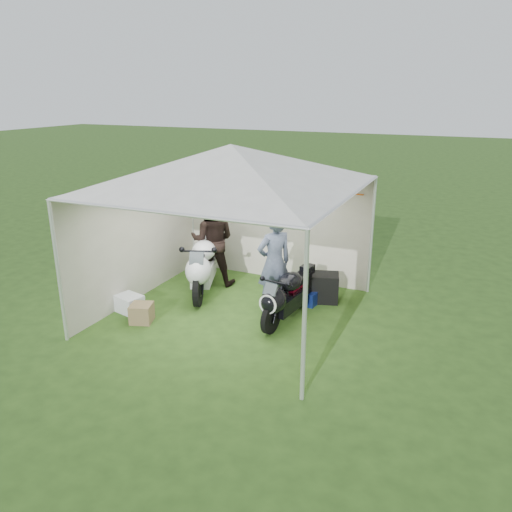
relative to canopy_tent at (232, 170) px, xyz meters
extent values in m
plane|color=#294718|center=(0.00, -0.03, -2.58)|extent=(80.00, 80.00, 0.00)
cylinder|color=silver|center=(-2.00, -2.03, -1.43)|extent=(0.06, 0.06, 2.30)
cylinder|color=silver|center=(2.00, -2.03, -1.43)|extent=(0.06, 0.06, 2.30)
cylinder|color=silver|center=(-2.00, 1.97, -1.43)|extent=(0.06, 0.06, 2.30)
cylinder|color=silver|center=(2.00, 1.97, -1.43)|extent=(0.06, 0.06, 2.30)
cube|color=beige|center=(0.00, 1.97, -1.43)|extent=(4.00, 0.02, 2.30)
cube|color=beige|center=(-2.00, -0.03, -1.43)|extent=(0.02, 4.00, 2.30)
cube|color=beige|center=(2.00, -0.03, -1.43)|extent=(0.02, 4.00, 2.30)
pyramid|color=white|center=(0.00, -0.03, 0.07)|extent=(5.66, 5.66, 0.70)
cube|color=#99A5B7|center=(-1.65, 1.95, -0.73)|extent=(0.22, 0.02, 0.28)
cube|color=#99A5B7|center=(-1.30, 1.95, -0.73)|extent=(0.22, 0.02, 0.28)
cube|color=#99A5B7|center=(-0.95, 1.95, -0.73)|extent=(0.22, 0.01, 0.28)
cube|color=#99A5B7|center=(-0.60, 1.95, -0.73)|extent=(0.22, 0.01, 0.28)
cube|color=#99A5B7|center=(-1.65, 1.95, -1.03)|extent=(0.22, 0.02, 0.28)
cube|color=#99A5B7|center=(-1.30, 1.95, -1.03)|extent=(0.22, 0.01, 0.28)
cube|color=#99A5B7|center=(-0.95, 1.95, -1.03)|extent=(0.22, 0.02, 0.28)
cube|color=#99A5B7|center=(-0.60, 1.95, -1.03)|extent=(0.22, 0.01, 0.28)
cylinder|color=#D8590C|center=(0.20, 1.94, -0.63)|extent=(3.20, 0.02, 0.02)
cylinder|color=black|center=(-0.74, -0.01, -2.25)|extent=(0.33, 0.64, 0.64)
cylinder|color=black|center=(-1.26, 1.39, -2.25)|extent=(0.38, 0.66, 0.64)
cube|color=silver|center=(-0.98, 0.64, -2.17)|extent=(0.70, 1.08, 0.32)
ellipsoid|color=silver|center=(-0.77, 0.09, -1.91)|extent=(0.68, 0.77, 0.53)
ellipsoid|color=silver|center=(-1.02, 0.74, -1.74)|extent=(0.67, 0.78, 0.38)
cube|color=black|center=(-1.17, 1.14, -1.81)|extent=(0.49, 0.70, 0.15)
cube|color=silver|center=(-1.29, 1.47, -1.72)|extent=(0.33, 0.38, 0.19)
cube|color=black|center=(-1.13, 1.04, -1.99)|extent=(0.31, 0.59, 0.11)
cube|color=#3F474C|center=(-0.73, -0.03, -1.63)|extent=(0.29, 0.24, 0.23)
cylinder|color=black|center=(0.92, -0.47, -2.31)|extent=(0.16, 0.54, 0.53)
cylinder|color=black|center=(1.08, 0.76, -2.31)|extent=(0.20, 0.55, 0.53)
cube|color=black|center=(0.99, 0.10, -2.24)|extent=(0.41, 0.88, 0.27)
ellipsoid|color=black|center=(0.93, -0.38, -2.02)|extent=(0.47, 0.58, 0.45)
ellipsoid|color=black|center=(1.01, 0.19, -1.88)|extent=(0.46, 0.60, 0.31)
cube|color=black|center=(1.05, 0.54, -1.93)|extent=(0.30, 0.56, 0.12)
cube|color=black|center=(1.09, 0.83, -1.86)|extent=(0.23, 0.29, 0.16)
cube|color=maroon|center=(1.04, 0.45, -2.09)|extent=(0.15, 0.50, 0.09)
cube|color=#3F474C|center=(0.91, -0.49, -1.79)|extent=(0.23, 0.16, 0.19)
cylinder|color=white|center=(0.90, -0.58, -2.02)|extent=(0.32, 0.06, 0.32)
cube|color=#1D36B2|center=(1.10, 0.85, -2.44)|extent=(0.37, 0.26, 0.26)
imported|color=black|center=(-1.02, 1.12, -1.64)|extent=(1.08, 0.95, 1.87)
imported|color=slate|center=(0.63, 0.35, -1.65)|extent=(0.77, 0.80, 1.85)
cube|color=black|center=(1.33, 1.17, -2.30)|extent=(0.64, 0.57, 0.54)
cube|color=silver|center=(-1.75, -0.74, -2.42)|extent=(0.53, 0.46, 0.31)
cube|color=olive|center=(-1.29, -0.99, -2.41)|extent=(0.46, 0.46, 0.32)
camera|label=1|loc=(3.73, -7.38, 1.26)|focal=35.00mm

